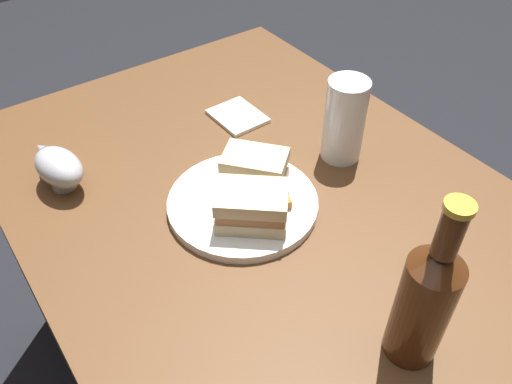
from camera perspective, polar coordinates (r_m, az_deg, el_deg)
dining_table at (r=1.17m, az=1.14°, el=-13.79°), size 1.13×0.78×0.71m
plate at (r=0.89m, az=-1.46°, el=-1.23°), size 0.26×0.26×0.02m
sandwich_half_left at (r=0.82m, az=-0.45°, el=-1.59°), size 0.13×0.14×0.06m
sandwich_half_right at (r=0.89m, az=0.08°, el=2.58°), size 0.13×0.12×0.06m
potato_wedge_front at (r=0.86m, az=2.31°, el=-1.37°), size 0.03×0.05×0.02m
potato_wedge_middle at (r=0.89m, az=0.93°, el=0.33°), size 0.05×0.05×0.02m
potato_wedge_back at (r=0.88m, az=0.82°, el=-0.15°), size 0.05×0.06×0.02m
potato_wedge_left_edge at (r=0.86m, az=2.08°, el=-1.02°), size 0.04×0.05×0.02m
pint_glass at (r=0.97m, az=9.58°, el=7.21°), size 0.08×0.08×0.16m
gravy_boat at (r=0.97m, az=-20.79°, el=2.60°), size 0.13×0.09×0.07m
cider_bottle at (r=0.67m, az=17.99°, el=-11.23°), size 0.07×0.07×0.27m
napkin at (r=1.10m, az=-2.02°, el=8.29°), size 0.11×0.09×0.01m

